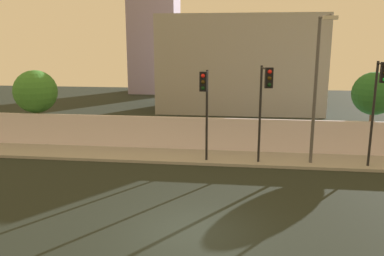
{
  "coord_description": "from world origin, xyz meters",
  "views": [
    {
      "loc": [
        1.43,
        -11.45,
        6.0
      ],
      "look_at": [
        -0.84,
        6.5,
        2.02
      ],
      "focal_mm": 36.53,
      "sensor_mm": 36.0,
      "label": 1
    }
  ],
  "objects_px": {
    "traffic_light_left": "(205,97)",
    "traffic_light_center": "(379,92)",
    "roadside_tree_midleft": "(374,94)",
    "roadside_tree_leftmost": "(35,92)",
    "street_lamp_curbside": "(317,80)",
    "traffic_light_right": "(265,94)"
  },
  "relations": [
    {
      "from": "roadside_tree_midleft",
      "to": "traffic_light_left",
      "type": "bearing_deg",
      "value": -158.34
    },
    {
      "from": "traffic_light_center",
      "to": "roadside_tree_midleft",
      "type": "distance_m",
      "value": 3.52
    },
    {
      "from": "traffic_light_center",
      "to": "traffic_light_right",
      "type": "distance_m",
      "value": 5.1
    },
    {
      "from": "street_lamp_curbside",
      "to": "roadside_tree_midleft",
      "type": "height_order",
      "value": "street_lamp_curbside"
    },
    {
      "from": "traffic_light_left",
      "to": "traffic_light_center",
      "type": "bearing_deg",
      "value": 0.8
    },
    {
      "from": "traffic_light_right",
      "to": "roadside_tree_midleft",
      "type": "bearing_deg",
      "value": 31.43
    },
    {
      "from": "traffic_light_right",
      "to": "traffic_light_left",
      "type": "bearing_deg",
      "value": 176.33
    },
    {
      "from": "roadside_tree_midleft",
      "to": "street_lamp_curbside",
      "type": "bearing_deg",
      "value": -141.09
    },
    {
      "from": "roadside_tree_leftmost",
      "to": "traffic_light_right",
      "type": "bearing_deg",
      "value": -15.43
    },
    {
      "from": "traffic_light_left",
      "to": "roadside_tree_midleft",
      "type": "xyz_separation_m",
      "value": [
        8.76,
        3.48,
        -0.18
      ]
    },
    {
      "from": "traffic_light_center",
      "to": "roadside_tree_leftmost",
      "type": "distance_m",
      "value": 18.66
    },
    {
      "from": "traffic_light_right",
      "to": "roadside_tree_leftmost",
      "type": "bearing_deg",
      "value": 164.57
    },
    {
      "from": "traffic_light_left",
      "to": "street_lamp_curbside",
      "type": "xyz_separation_m",
      "value": [
        5.23,
        0.63,
        0.79
      ]
    },
    {
      "from": "traffic_light_center",
      "to": "street_lamp_curbside",
      "type": "distance_m",
      "value": 2.73
    },
    {
      "from": "traffic_light_left",
      "to": "traffic_light_center",
      "type": "relative_size",
      "value": 0.91
    },
    {
      "from": "roadside_tree_leftmost",
      "to": "traffic_light_center",
      "type": "bearing_deg",
      "value": -10.4
    },
    {
      "from": "street_lamp_curbside",
      "to": "roadside_tree_midleft",
      "type": "relative_size",
      "value": 1.57
    },
    {
      "from": "roadside_tree_midleft",
      "to": "traffic_light_center",
      "type": "bearing_deg",
      "value": -104.76
    },
    {
      "from": "traffic_light_center",
      "to": "roadside_tree_midleft",
      "type": "bearing_deg",
      "value": 75.24
    },
    {
      "from": "street_lamp_curbside",
      "to": "roadside_tree_leftmost",
      "type": "xyz_separation_m",
      "value": [
        -15.7,
        2.85,
        -1.15
      ]
    },
    {
      "from": "roadside_tree_leftmost",
      "to": "street_lamp_curbside",
      "type": "bearing_deg",
      "value": -10.28
    },
    {
      "from": "street_lamp_curbside",
      "to": "traffic_light_right",
      "type": "bearing_deg",
      "value": -161.77
    }
  ]
}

